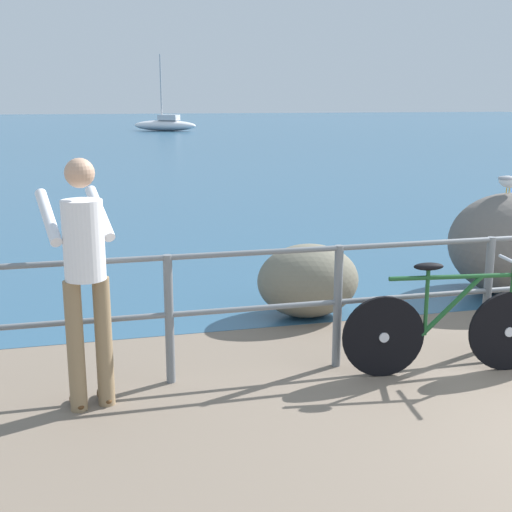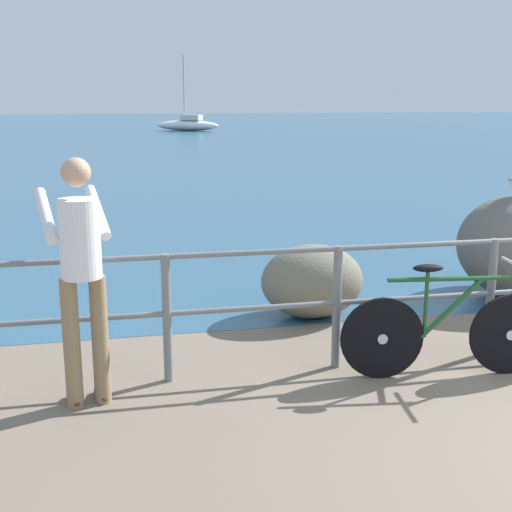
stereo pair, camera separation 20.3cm
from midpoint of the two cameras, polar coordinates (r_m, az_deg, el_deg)
The scene contains 6 objects.
ground_plane at distance 23.68m, azimuth -2.45°, elevation 7.86°, with size 120.00×120.00×0.10m, color #756656.
sea_surface at distance 51.19m, azimuth -7.67°, elevation 10.71°, with size 120.00×90.00×0.01m, color #2D5675.
bicycle at distance 5.57m, azimuth 16.89°, elevation -5.94°, with size 1.69×0.48×0.92m.
person_at_railing at distance 4.81m, azimuth -13.39°, elevation -1.24°, with size 0.55×0.67×1.78m.
breakwater_boulder_left at distance 6.81m, azimuth 5.62°, elevation -2.12°, with size 1.04×0.81×0.74m.
sailboat at distance 45.92m, azimuth -5.65°, elevation 11.01°, with size 4.45×3.36×4.90m.
Camera 2 is at (-3.77, -3.28, 2.17)m, focal length 47.33 mm.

